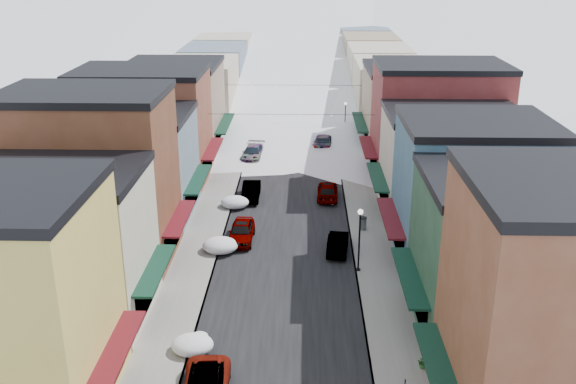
# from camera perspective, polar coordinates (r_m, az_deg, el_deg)

# --- Properties ---
(road) EXTENTS (10.00, 160.00, 0.01)m
(road) POSITION_cam_1_polar(r_m,az_deg,el_deg) (84.53, 0.57, 5.99)
(road) COLOR black
(road) RESTS_ON ground
(sidewalk_left) EXTENTS (3.20, 160.00, 0.15)m
(sidewalk_left) POSITION_cam_1_polar(r_m,az_deg,el_deg) (84.87, -3.92, 6.05)
(sidewalk_left) COLOR gray
(sidewalk_left) RESTS_ON ground
(sidewalk_right) EXTENTS (3.20, 160.00, 0.15)m
(sidewalk_right) POSITION_cam_1_polar(r_m,az_deg,el_deg) (84.67, 5.06, 5.99)
(sidewalk_right) COLOR gray
(sidewalk_right) RESTS_ON ground
(curb_left) EXTENTS (0.10, 160.00, 0.15)m
(curb_left) POSITION_cam_1_polar(r_m,az_deg,el_deg) (84.74, -2.87, 6.05)
(curb_left) COLOR slate
(curb_left) RESTS_ON ground
(curb_right) EXTENTS (0.10, 160.00, 0.15)m
(curb_right) POSITION_cam_1_polar(r_m,az_deg,el_deg) (84.59, 4.01, 6.00)
(curb_right) COLOR slate
(curb_right) RESTS_ON ground
(bldg_l_cream) EXTENTS (11.30, 8.20, 9.50)m
(bldg_l_cream) POSITION_cam_1_polar(r_m,az_deg,el_deg) (40.70, -19.59, -4.46)
(bldg_l_cream) COLOR beige
(bldg_l_cream) RESTS_ON ground
(bldg_l_brick_near) EXTENTS (12.30, 8.20, 12.50)m
(bldg_l_brick_near) POSITION_cam_1_polar(r_m,az_deg,el_deg) (47.32, -17.09, 1.25)
(bldg_l_brick_near) COLOR brown
(bldg_l_brick_near) RESTS_ON ground
(bldg_l_grayblue) EXTENTS (11.30, 9.20, 9.00)m
(bldg_l_grayblue) POSITION_cam_1_polar(r_m,az_deg,el_deg) (55.42, -13.76, 2.44)
(bldg_l_grayblue) COLOR gray
(bldg_l_grayblue) RESTS_ON ground
(bldg_l_brick_far) EXTENTS (13.30, 9.20, 11.00)m
(bldg_l_brick_far) POSITION_cam_1_polar(r_m,az_deg,el_deg) (63.76, -12.69, 5.80)
(bldg_l_brick_far) COLOR brown
(bldg_l_brick_far) RESTS_ON ground
(bldg_l_tan) EXTENTS (11.30, 11.20, 10.00)m
(bldg_l_tan) POSITION_cam_1_polar(r_m,az_deg,el_deg) (73.13, -10.06, 7.42)
(bldg_l_tan) COLOR #937760
(bldg_l_tan) RESTS_ON ground
(bldg_r_green) EXTENTS (11.30, 9.20, 9.50)m
(bldg_r_green) POSITION_cam_1_polar(r_m,az_deg,el_deg) (39.41, 18.96, -5.21)
(bldg_r_green) COLOR #20432C
(bldg_r_green) RESTS_ON ground
(bldg_r_blue) EXTENTS (11.30, 9.20, 10.50)m
(bldg_r_blue) POSITION_cam_1_polar(r_m,az_deg,el_deg) (47.19, 15.98, 0.03)
(bldg_r_blue) COLOR #345D76
(bldg_r_blue) RESTS_ON ground
(bldg_r_cream) EXTENTS (12.30, 9.20, 9.00)m
(bldg_r_cream) POSITION_cam_1_polar(r_m,az_deg,el_deg) (55.82, 14.25, 2.52)
(bldg_r_cream) COLOR beige
(bldg_r_cream) RESTS_ON ground
(bldg_r_brick_far) EXTENTS (13.30, 9.20, 11.50)m
(bldg_r_brick_far) POSITION_cam_1_polar(r_m,az_deg,el_deg) (64.06, 13.13, 6.06)
(bldg_r_brick_far) COLOR maroon
(bldg_r_brick_far) RESTS_ON ground
(bldg_r_tan) EXTENTS (11.30, 11.20, 9.50)m
(bldg_r_tan) POSITION_cam_1_polar(r_m,az_deg,el_deg) (73.67, 10.83, 7.27)
(bldg_r_tan) COLOR #9A8065
(bldg_r_tan) RESTS_ON ground
(distant_blocks) EXTENTS (34.00, 55.00, 8.00)m
(distant_blocks) POSITION_cam_1_polar(r_m,az_deg,el_deg) (106.24, 0.79, 11.17)
(distant_blocks) COLOR gray
(distant_blocks) RESTS_ON ground
(overhead_cables) EXTENTS (16.40, 15.04, 0.04)m
(overhead_cables) POSITION_cam_1_polar(r_m,az_deg,el_deg) (70.94, 0.41, 8.33)
(overhead_cables) COLOR black
(overhead_cables) RESTS_ON ground
(car_silver_sedan) EXTENTS (1.97, 4.66, 1.57)m
(car_silver_sedan) POSITION_cam_1_polar(r_m,az_deg,el_deg) (50.10, -4.16, -3.51)
(car_silver_sedan) COLOR gray
(car_silver_sedan) RESTS_ON ground
(car_dark_hatch) EXTENTS (1.59, 4.45, 1.46)m
(car_dark_hatch) POSITION_cam_1_polar(r_m,az_deg,el_deg) (58.60, -3.31, 0.08)
(car_dark_hatch) COLOR black
(car_dark_hatch) RESTS_ON ground
(car_silver_wagon) EXTENTS (2.62, 5.45, 1.53)m
(car_silver_wagon) POSITION_cam_1_polar(r_m,az_deg,el_deg) (69.81, -3.14, 3.48)
(car_silver_wagon) COLOR #A1A5A9
(car_silver_wagon) RESTS_ON ground
(car_green_sedan) EXTENTS (1.91, 4.35, 1.39)m
(car_green_sedan) POSITION_cam_1_polar(r_m,az_deg,el_deg) (48.40, 4.46, -4.53)
(car_green_sedan) COLOR black
(car_green_sedan) RESTS_ON ground
(car_gray_suv) EXTENTS (2.08, 4.74, 1.59)m
(car_gray_suv) POSITION_cam_1_polar(r_m,az_deg,el_deg) (58.67, 3.54, 0.17)
(car_gray_suv) COLOR gray
(car_gray_suv) RESTS_ON ground
(car_black_sedan) EXTENTS (2.92, 5.97, 1.67)m
(car_black_sedan) POSITION_cam_1_polar(r_m,az_deg,el_deg) (73.89, 3.19, 4.50)
(car_black_sedan) COLOR black
(car_black_sedan) RESTS_ON ground
(car_lane_silver) EXTENTS (2.04, 4.78, 1.61)m
(car_lane_silver) POSITION_cam_1_polar(r_m,az_deg,el_deg) (84.71, -0.32, 6.58)
(car_lane_silver) COLOR gray
(car_lane_silver) RESTS_ON ground
(car_lane_white) EXTENTS (3.58, 6.49, 1.72)m
(car_lane_white) POSITION_cam_1_polar(r_m,az_deg,el_deg) (86.68, 1.85, 6.93)
(car_lane_white) COLOR silver
(car_lane_white) RESTS_ON ground
(trash_can) EXTENTS (0.61, 0.61, 1.04)m
(trash_can) POSITION_cam_1_polar(r_m,az_deg,el_deg) (52.07, 6.67, -2.77)
(trash_can) COLOR #5A5D5F
(trash_can) RESTS_ON sidewalk_right
(streetlamp_near) EXTENTS (0.38, 0.38, 4.62)m
(streetlamp_near) POSITION_cam_1_polar(r_m,az_deg,el_deg) (44.50, 6.39, -3.58)
(streetlamp_near) COLOR black
(streetlamp_near) RESTS_ON sidewalk_right
(streetlamp_far) EXTENTS (0.35, 0.35, 4.21)m
(streetlamp_far) POSITION_cam_1_polar(r_m,az_deg,el_deg) (78.31, 5.11, 6.86)
(streetlamp_far) COLOR black
(streetlamp_far) RESTS_ON sidewalk_right
(planter_near) EXTENTS (0.68, 0.62, 0.66)m
(planter_near) POSITION_cam_1_polar(r_m,az_deg,el_deg) (36.31, 11.89, -14.61)
(planter_near) COLOR #31682E
(planter_near) RESTS_ON sidewalk_right
(snow_pile_near) EXTENTS (2.37, 2.66, 1.00)m
(snow_pile_near) POSITION_cam_1_polar(r_m,az_deg,el_deg) (37.39, -8.44, -13.23)
(snow_pile_near) COLOR white
(snow_pile_near) RESTS_ON ground
(snow_pile_mid) EXTENTS (2.68, 2.85, 1.14)m
(snow_pile_mid) POSITION_cam_1_polar(r_m,az_deg,el_deg) (48.52, -6.00, -4.72)
(snow_pile_mid) COLOR white
(snow_pile_mid) RESTS_ON ground
(snow_pile_far) EXTENTS (2.49, 2.73, 1.05)m
(snow_pile_far) POSITION_cam_1_polar(r_m,az_deg,el_deg) (56.75, -4.72, -0.90)
(snow_pile_far) COLOR white
(snow_pile_far) RESTS_ON ground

